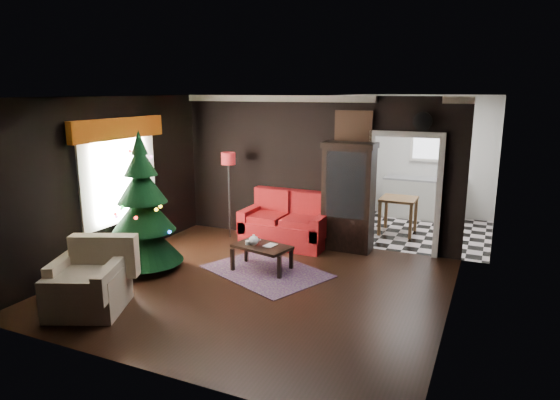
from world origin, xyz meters
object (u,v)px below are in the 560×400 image
at_px(christmas_tree, 143,207).
at_px(coffee_table, 262,257).
at_px(armchair, 87,278).
at_px(wall_clock, 423,121).
at_px(loveseat, 286,219).
at_px(curio_cabinet, 348,199).
at_px(kitchen_table, 398,216).
at_px(teapot, 254,240).
at_px(floor_lamp, 229,197).

bearing_deg(christmas_tree, coffee_table, 22.97).
distance_m(armchair, wall_clock, 5.79).
distance_m(loveseat, coffee_table, 1.44).
distance_m(curio_cabinet, kitchen_table, 1.67).
xyz_separation_m(christmas_tree, teapot, (1.64, 0.70, -0.54)).
bearing_deg(kitchen_table, teapot, -119.21).
xyz_separation_m(armchair, wall_clock, (3.61, 4.10, 1.92)).
distance_m(floor_lamp, coffee_table, 2.06).
distance_m(loveseat, armchair, 3.91).
bearing_deg(kitchen_table, coffee_table, -117.83).
height_order(armchair, kitchen_table, armchair).
xyz_separation_m(curio_cabinet, kitchen_table, (0.65, 1.43, -0.57)).
xyz_separation_m(curio_cabinet, coffee_table, (-0.96, -1.62, -0.73)).
height_order(loveseat, wall_clock, wall_clock).
xyz_separation_m(armchair, coffee_table, (1.45, 2.30, -0.24)).
bearing_deg(coffee_table, armchair, -122.20).
distance_m(floor_lamp, kitchen_table, 3.48).
height_order(loveseat, coffee_table, loveseat).
relative_size(floor_lamp, wall_clock, 5.52).
relative_size(coffee_table, kitchen_table, 1.22).
distance_m(curio_cabinet, coffee_table, 2.02).
xyz_separation_m(curio_cabinet, armchair, (-2.41, -3.92, -0.49)).
xyz_separation_m(loveseat, christmas_tree, (-1.57, -2.15, 0.55)).
bearing_deg(kitchen_table, wall_clock, -66.25).
relative_size(loveseat, curio_cabinet, 0.89).
height_order(loveseat, armchair, loveseat).
relative_size(curio_cabinet, kitchen_table, 2.53).
height_order(loveseat, kitchen_table, loveseat).
xyz_separation_m(floor_lamp, kitchen_table, (3.02, 1.67, -0.45)).
height_order(curio_cabinet, kitchen_table, curio_cabinet).
xyz_separation_m(loveseat, coffee_table, (0.19, -1.40, -0.28)).
xyz_separation_m(floor_lamp, christmas_tree, (-0.36, -2.13, 0.22)).
bearing_deg(floor_lamp, kitchen_table, 29.00).
height_order(christmas_tree, coffee_table, christmas_tree).
xyz_separation_m(armchair, kitchen_table, (3.06, 5.35, -0.09)).
relative_size(armchair, wall_clock, 3.07).
bearing_deg(teapot, loveseat, 92.61).
height_order(christmas_tree, armchair, christmas_tree).
xyz_separation_m(teapot, kitchen_table, (1.73, 3.10, -0.14)).
bearing_deg(curio_cabinet, kitchen_table, 65.56).
bearing_deg(loveseat, coffee_table, -82.29).
bearing_deg(curio_cabinet, christmas_tree, -139.01).
height_order(curio_cabinet, wall_clock, wall_clock).
bearing_deg(armchair, loveseat, 47.91).
distance_m(curio_cabinet, christmas_tree, 3.61).
bearing_deg(christmas_tree, armchair, -78.63).
bearing_deg(christmas_tree, kitchen_table, 48.38).
relative_size(floor_lamp, teapot, 9.57).
distance_m(coffee_table, wall_clock, 3.55).
bearing_deg(wall_clock, teapot, -140.97).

